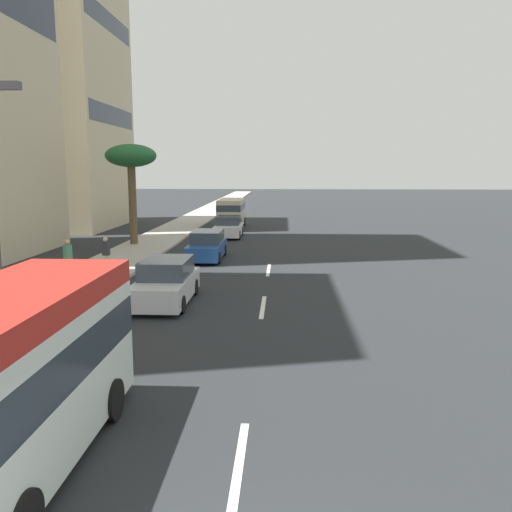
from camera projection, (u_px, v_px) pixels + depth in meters
The scene contains 14 objects.
ground_plane at pixel (273, 243), 36.13m from camera, with size 198.00×198.00×0.00m, color #26282B.
sidewalk_right at pixel (155, 241), 36.53m from camera, with size 162.00×3.55×0.15m, color #B2ADA3.
lane_stripe_near at pixel (238, 469), 8.92m from camera, with size 3.20×0.16×0.01m, color silver.
lane_stripe_mid at pixel (263, 307), 19.42m from camera, with size 3.20×0.16×0.01m, color silver.
lane_stripe_far at pixel (269, 270), 26.53m from camera, with size 3.20×0.16×0.01m, color silver.
car_lead at pixel (229, 227), 39.24m from camera, with size 4.11×1.93×1.55m.
car_second at pixel (207, 246), 29.64m from camera, with size 4.62×1.84×1.58m.
minibus_third at pixel (10, 375), 8.64m from camera, with size 6.45×2.32×3.04m.
car_fourth at pixel (166, 283), 19.91m from camera, with size 4.49×1.91×1.65m.
van_fifth at pixel (231, 211), 45.78m from camera, with size 5.38×2.15×2.43m.
pedestrian_near_lamp at pixel (68, 258), 23.18m from camera, with size 0.38×0.34×1.82m.
pedestrian_by_tree at pixel (106, 253), 25.06m from camera, with size 0.31×0.37×1.68m.
palm_tree at pixel (131, 159), 33.99m from camera, with size 3.25×3.25×6.42m.
office_tower_far at pixel (35, 38), 44.11m from camera, with size 12.28×12.59×31.41m.
Camera 1 is at (-4.30, -0.72, 4.98)m, focal length 37.28 mm.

